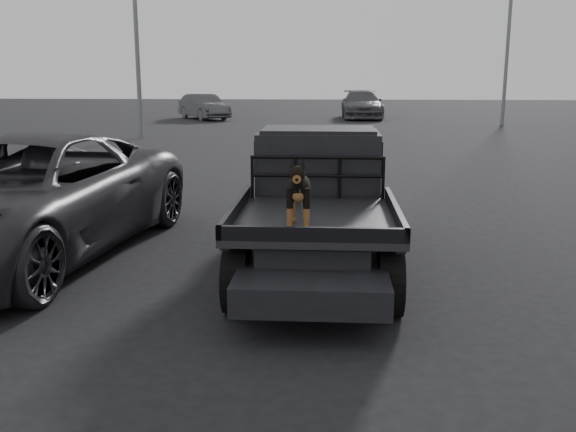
# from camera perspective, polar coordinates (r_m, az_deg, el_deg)

# --- Properties ---
(ground) EXTENTS (120.00, 120.00, 0.00)m
(ground) POSITION_cam_1_polar(r_m,az_deg,el_deg) (7.23, 0.83, -8.24)
(ground) COLOR black
(ground) RESTS_ON ground
(flatbed_ute) EXTENTS (2.00, 5.40, 0.92)m
(flatbed_ute) POSITION_cam_1_polar(r_m,az_deg,el_deg) (8.59, 2.55, -1.65)
(flatbed_ute) COLOR black
(flatbed_ute) RESTS_ON ground
(ute_cab) EXTENTS (1.72, 1.30, 0.88)m
(ute_cab) POSITION_cam_1_polar(r_m,az_deg,el_deg) (9.35, 2.73, 5.13)
(ute_cab) COLOR black
(ute_cab) RESTS_ON flatbed_ute
(headache_rack) EXTENTS (1.80, 0.08, 0.55)m
(headache_rack) POSITION_cam_1_polar(r_m,az_deg,el_deg) (8.64, 2.62, 3.41)
(headache_rack) COLOR black
(headache_rack) RESTS_ON flatbed_ute
(dog) EXTENTS (0.32, 0.60, 0.74)m
(dog) POSITION_cam_1_polar(r_m,az_deg,el_deg) (7.04, 0.98, 2.11)
(dog) COLOR black
(dog) RESTS_ON flatbed_ute
(parked_suv) EXTENTS (3.59, 6.52, 1.73)m
(parked_suv) POSITION_cam_1_polar(r_m,az_deg,el_deg) (9.71, -22.74, 1.48)
(parked_suv) COLOR #313035
(parked_suv) RESTS_ON ground
(distant_car_a) EXTENTS (3.70, 4.45, 1.43)m
(distant_car_a) POSITION_cam_1_polar(r_m,az_deg,el_deg) (37.69, -7.49, 9.62)
(distant_car_a) COLOR #444448
(distant_car_a) RESTS_ON ground
(distant_car_b) EXTENTS (2.36, 5.60, 1.61)m
(distant_car_b) POSITION_cam_1_polar(r_m,az_deg,el_deg) (38.35, 6.57, 9.82)
(distant_car_b) COLOR #4D4C52
(distant_car_b) RESTS_ON ground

